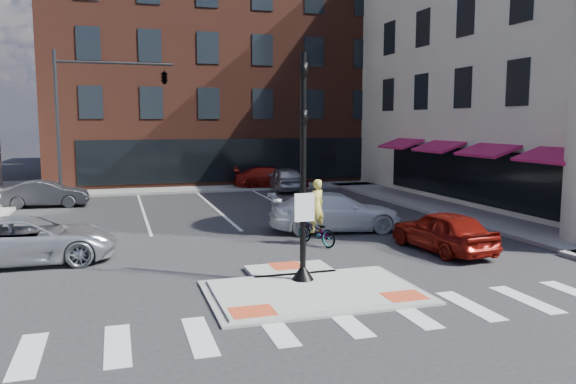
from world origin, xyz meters
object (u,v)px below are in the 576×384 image
object	(u,v)px
white_pickup	(335,212)
bg_car_silver	(284,179)
red_sedan	(443,231)
bg_car_red	(271,178)
silver_suv	(29,240)
bg_car_dark	(46,194)
cyclist	(316,223)

from	to	relation	value
white_pickup	bg_car_silver	size ratio (longest dim) A/B	1.17
red_sedan	bg_car_red	xyz separation A→B (m)	(-0.73, 18.88, 0.01)
silver_suv	bg_car_dark	xyz separation A→B (m)	(-0.82, 12.23, -0.05)
bg_car_dark	bg_car_red	distance (m)	13.79
red_sedan	silver_suv	bearing A→B (deg)	-16.52
bg_car_silver	cyclist	size ratio (longest dim) A/B	1.94
bg_car_red	cyclist	world-z (taller)	cyclist
white_pickup	bg_car_dark	world-z (taller)	white_pickup
red_sedan	bg_car_red	bearing A→B (deg)	-93.93
silver_suv	white_pickup	bearing A→B (deg)	-79.74
bg_car_dark	red_sedan	bearing A→B (deg)	-132.66
bg_car_red	silver_suv	bearing A→B (deg)	151.62
red_sedan	bg_car_dark	distance (m)	20.13
bg_car_dark	bg_car_red	bearing A→B (deg)	-68.08
silver_suv	bg_car_dark	distance (m)	12.26
bg_car_dark	cyclist	size ratio (longest dim) A/B	1.75
silver_suv	cyclist	world-z (taller)	cyclist
bg_car_dark	bg_car_red	xyz separation A→B (m)	(13.11, 4.27, 0.04)
bg_car_silver	bg_car_red	xyz separation A→B (m)	(-0.41, 1.56, -0.06)
silver_suv	cyclist	distance (m)	9.32
bg_car_dark	silver_suv	bearing A→B (deg)	-172.29
bg_car_red	cyclist	bearing A→B (deg)	178.19
red_sedan	bg_car_red	distance (m)	18.90
silver_suv	red_sedan	xyz separation A→B (m)	(13.03, -2.38, -0.02)
red_sedan	bg_car_red	world-z (taller)	bg_car_red
white_pickup	bg_car_red	world-z (taller)	white_pickup
bg_car_red	cyclist	size ratio (longest dim) A/B	2.11
silver_suv	red_sedan	world-z (taller)	silver_suv
red_sedan	cyclist	xyz separation A→B (m)	(-3.72, 2.19, 0.08)
bg_car_dark	bg_car_red	world-z (taller)	bg_car_red
silver_suv	white_pickup	size ratio (longest dim) A/B	0.99
silver_suv	bg_car_silver	world-z (taller)	bg_car_silver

